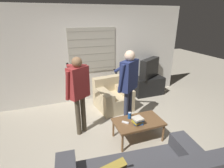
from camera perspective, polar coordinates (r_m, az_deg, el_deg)
The scene contains 11 objects.
ground_plane at distance 3.65m, azimuth 3.73°, elevation -17.31°, with size 16.00×16.00×0.00m, color #B2A893.
wall_back at distance 4.88m, azimuth -5.52°, elevation 9.45°, with size 5.20×0.08×2.55m.
armchair_beige at distance 4.60m, azimuth 0.09°, elevation -4.11°, with size 0.91×0.94×0.77m.
coffee_table at distance 3.47m, azimuth 8.59°, elevation -12.42°, with size 0.93×0.54×0.41m.
tv_stand at distance 5.48m, azimuth 11.70°, elevation -0.56°, with size 0.90×0.47×0.55m.
tv at distance 5.30m, azimuth 12.12°, elevation 5.08°, with size 0.79×0.59×0.57m.
person_left_standing at distance 3.38m, azimuth -10.95°, elevation -1.13°, with size 0.50×0.82×1.60m.
person_right_standing at distance 3.62m, azimuth 5.41°, elevation 1.48°, with size 0.54×0.80×1.66m.
book_stack at distance 3.32m, azimuth 8.43°, elevation -11.76°, with size 0.21×0.21×0.14m.
soda_can at distance 3.47m, azimuth 5.75°, elevation -10.17°, with size 0.07×0.07×0.13m.
spare_remote at distance 3.35m, azimuth 4.34°, elevation -12.41°, with size 0.12×0.12×0.02m.
Camera 1 is at (-1.18, -2.60, 2.28)m, focal length 28.00 mm.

